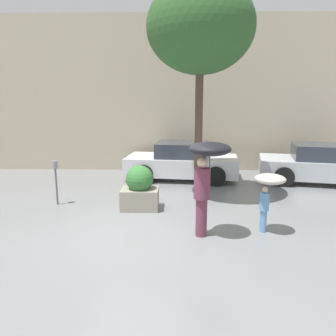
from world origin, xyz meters
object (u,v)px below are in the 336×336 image
at_px(planter_box, 140,189).
at_px(person_child, 269,186).
at_px(person_adult, 207,167).
at_px(parked_car_near, 182,162).
at_px(parked_car_far, 320,165).
at_px(parking_meter, 56,173).
at_px(street_tree, 200,28).

bearing_deg(planter_box, person_child, -28.38).
distance_m(planter_box, person_adult, 2.52).
xyz_separation_m(person_child, parked_car_near, (-1.69, 4.96, -0.41)).
distance_m(person_child, parked_car_far, 5.44).
height_order(parked_car_far, parking_meter, parked_car_far).
bearing_deg(street_tree, person_adult, -90.64).
xyz_separation_m(person_adult, street_tree, (0.03, 2.79, 3.17)).
distance_m(planter_box, parked_car_far, 6.59).
bearing_deg(person_child, person_adult, -132.05).
xyz_separation_m(parked_car_near, parked_car_far, (4.72, -0.46, 0.00)).
distance_m(planter_box, parked_car_near, 3.62).
height_order(parked_car_far, street_tree, street_tree).
bearing_deg(parking_meter, person_child, -19.74).
bearing_deg(street_tree, parking_meter, -169.26).
bearing_deg(parked_car_near, planter_box, 168.03).
xyz_separation_m(planter_box, parking_meter, (-2.28, 0.30, 0.34)).
height_order(person_adult, parking_meter, person_adult).
bearing_deg(parking_meter, parked_car_far, 18.07).
height_order(planter_box, person_child, person_child).
height_order(planter_box, parking_meter, parking_meter).
bearing_deg(person_child, planter_box, -170.17).
bearing_deg(street_tree, planter_box, -146.65).
bearing_deg(parked_car_near, street_tree, -163.70).
height_order(person_adult, parked_car_near, person_adult).
relative_size(person_child, parked_car_far, 0.30).
distance_m(person_adult, street_tree, 4.23).
relative_size(planter_box, person_child, 0.90).
height_order(person_child, parked_car_far, parked_car_far).
bearing_deg(planter_box, parking_meter, 172.48).
relative_size(person_child, parking_meter, 1.06).
xyz_separation_m(parked_car_far, parking_meter, (-8.16, -2.66, 0.26)).
bearing_deg(parked_car_far, planter_box, 129.44).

